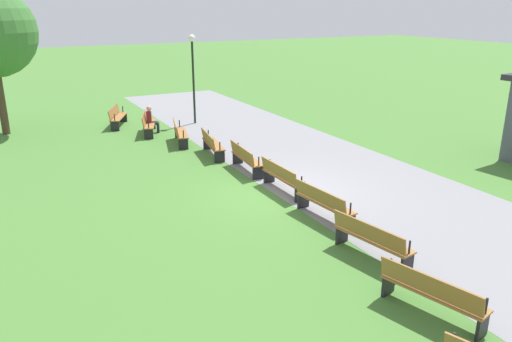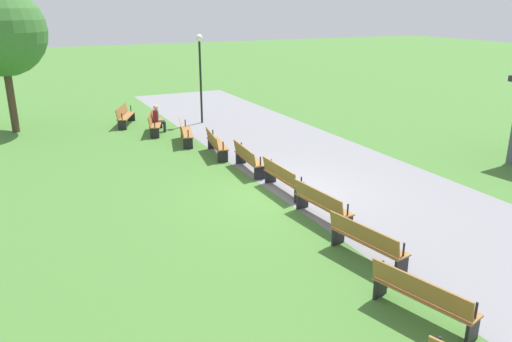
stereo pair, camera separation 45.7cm
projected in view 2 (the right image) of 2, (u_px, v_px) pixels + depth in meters
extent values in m
plane|color=#477A33|center=(284.00, 192.00, 14.99)|extent=(120.00, 120.00, 0.00)
cube|color=gray|center=(352.00, 180.00, 16.02)|extent=(36.62, 5.64, 0.01)
cube|color=#996633|center=(126.00, 116.00, 23.12)|extent=(1.95, 1.21, 0.04)
cube|color=#996633|center=(122.00, 111.00, 23.03)|extent=(1.81, 0.91, 0.40)
cube|color=black|center=(131.00, 116.00, 24.06)|extent=(0.21, 0.36, 0.43)
cylinder|color=black|center=(131.00, 108.00, 23.93)|extent=(0.06, 0.06, 0.30)
cube|color=black|center=(122.00, 125.00, 22.32)|extent=(0.21, 0.36, 0.43)
cylinder|color=black|center=(122.00, 117.00, 22.20)|extent=(0.06, 0.06, 0.30)
cube|color=#996633|center=(156.00, 123.00, 21.70)|extent=(1.98, 1.07, 0.04)
cube|color=#996633|center=(151.00, 118.00, 21.60)|extent=(1.87, 0.76, 0.40)
cube|color=black|center=(158.00, 123.00, 22.64)|extent=(0.18, 0.37, 0.43)
cylinder|color=black|center=(158.00, 115.00, 22.51)|extent=(0.06, 0.06, 0.30)
cube|color=black|center=(155.00, 133.00, 20.91)|extent=(0.18, 0.37, 0.43)
cylinder|color=black|center=(155.00, 124.00, 20.79)|extent=(0.06, 0.06, 0.30)
cube|color=#996633|center=(186.00, 132.00, 20.15)|extent=(2.00, 0.92, 0.04)
cube|color=#996633|center=(181.00, 126.00, 20.04)|extent=(1.91, 0.60, 0.40)
cube|color=black|center=(185.00, 132.00, 21.08)|extent=(0.15, 0.38, 0.43)
cylinder|color=black|center=(185.00, 123.00, 20.96)|extent=(0.05, 0.05, 0.30)
cube|color=black|center=(188.00, 144.00, 19.38)|extent=(0.15, 0.38, 0.43)
cylinder|color=black|center=(188.00, 134.00, 19.26)|extent=(0.05, 0.05, 0.30)
cube|color=#996633|center=(217.00, 144.00, 18.49)|extent=(2.00, 0.77, 0.04)
cube|color=#996633|center=(212.00, 138.00, 18.36)|extent=(1.94, 0.44, 0.40)
cube|color=black|center=(213.00, 143.00, 19.40)|extent=(0.12, 0.38, 0.43)
cylinder|color=black|center=(213.00, 134.00, 19.28)|extent=(0.05, 0.05, 0.30)
cube|color=black|center=(223.00, 156.00, 17.73)|extent=(0.12, 0.38, 0.43)
cylinder|color=black|center=(223.00, 146.00, 17.61)|extent=(0.05, 0.05, 0.30)
cube|color=#996633|center=(250.00, 158.00, 16.72)|extent=(1.98, 0.61, 0.04)
cube|color=#996633|center=(244.00, 152.00, 16.57)|extent=(1.95, 0.27, 0.40)
cube|color=black|center=(241.00, 158.00, 17.60)|extent=(0.09, 0.38, 0.43)
cylinder|color=black|center=(241.00, 147.00, 17.48)|extent=(0.05, 0.05, 0.30)
cube|color=black|center=(260.00, 173.00, 15.98)|extent=(0.09, 0.38, 0.43)
cylinder|color=black|center=(260.00, 161.00, 15.86)|extent=(0.05, 0.05, 0.30)
cube|color=#996633|center=(285.00, 178.00, 14.85)|extent=(1.95, 0.44, 0.04)
cube|color=#996633|center=(279.00, 171.00, 14.69)|extent=(1.95, 0.10, 0.40)
cube|color=black|center=(271.00, 176.00, 15.70)|extent=(0.06, 0.37, 0.43)
cylinder|color=black|center=(271.00, 164.00, 15.59)|extent=(0.04, 0.04, 0.30)
cube|color=black|center=(300.00, 195.00, 14.14)|extent=(0.06, 0.37, 0.43)
cylinder|color=black|center=(301.00, 182.00, 14.03)|extent=(0.04, 0.04, 0.30)
cube|color=#996633|center=(323.00, 204.00, 12.90)|extent=(1.98, 0.61, 0.04)
cube|color=#996633|center=(318.00, 197.00, 12.73)|extent=(1.95, 0.27, 0.40)
cube|color=black|center=(302.00, 201.00, 13.72)|extent=(0.09, 0.38, 0.43)
cylinder|color=black|center=(303.00, 187.00, 13.61)|extent=(0.05, 0.05, 0.30)
cube|color=black|center=(346.00, 225.00, 12.23)|extent=(0.09, 0.38, 0.43)
cylinder|color=black|center=(348.00, 210.00, 12.12)|extent=(0.05, 0.05, 0.30)
cube|color=#996633|center=(368.00, 241.00, 10.89)|extent=(2.00, 0.77, 0.04)
cube|color=#996633|center=(363.00, 233.00, 10.70)|extent=(1.94, 0.44, 0.40)
cube|color=black|center=(338.00, 235.00, 11.67)|extent=(0.12, 0.38, 0.43)
cylinder|color=black|center=(340.00, 220.00, 11.55)|extent=(0.05, 0.05, 0.30)
cube|color=black|center=(401.00, 267.00, 10.26)|extent=(0.12, 0.38, 0.43)
cylinder|color=black|center=(404.00, 250.00, 10.15)|extent=(0.05, 0.05, 0.30)
cube|color=#996633|center=(424.00, 296.00, 8.83)|extent=(2.00, 0.92, 0.04)
cube|color=#996633|center=(419.00, 288.00, 8.63)|extent=(1.91, 0.60, 0.40)
cube|color=black|center=(380.00, 286.00, 9.56)|extent=(0.15, 0.38, 0.43)
cylinder|color=black|center=(383.00, 268.00, 9.45)|extent=(0.05, 0.05, 0.30)
cube|color=black|center=(472.00, 331.00, 8.25)|extent=(0.15, 0.38, 0.43)
cylinder|color=black|center=(476.00, 310.00, 8.13)|extent=(0.05, 0.05, 0.30)
cube|color=maroon|center=(156.00, 116.00, 21.82)|extent=(0.37, 0.30, 0.50)
sphere|color=tan|center=(156.00, 107.00, 21.70)|extent=(0.22, 0.22, 0.22)
cylinder|color=#23232D|center=(160.00, 122.00, 22.01)|extent=(0.24, 0.38, 0.13)
cylinder|color=#23232D|center=(165.00, 126.00, 22.10)|extent=(0.14, 0.14, 0.43)
cylinder|color=#23232D|center=(160.00, 123.00, 21.84)|extent=(0.24, 0.38, 0.13)
cylinder|color=#23232D|center=(165.00, 127.00, 21.93)|extent=(0.14, 0.14, 0.43)
cylinder|color=#4C3828|center=(11.00, 97.00, 21.55)|extent=(0.32, 0.32, 3.08)
sphere|color=#3D7533|center=(1.00, 32.00, 20.68)|extent=(3.70, 3.70, 3.70)
cylinder|color=black|center=(201.00, 83.00, 23.16)|extent=(0.10, 0.10, 3.77)
sphere|color=white|center=(199.00, 38.00, 22.51)|extent=(0.32, 0.32, 0.32)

